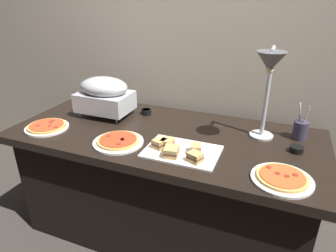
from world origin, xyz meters
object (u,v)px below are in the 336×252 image
sandwich_platter (179,150)px  utensil_holder (300,130)px  sauce_cup_near (146,112)px  pizza_plate_front (118,141)px  chafing_dish (104,94)px  sauce_cup_far (297,149)px  pizza_plate_raised_stand (282,178)px  pizza_plate_center (47,127)px  heat_lamp (269,72)px

sandwich_platter → utensil_holder: bearing=35.8°
sauce_cup_near → pizza_plate_front: bearing=-84.5°
chafing_dish → sandwich_platter: (0.66, -0.32, -0.13)m
sandwich_platter → pizza_plate_front: bearing=-177.2°
sauce_cup_far → pizza_plate_raised_stand: bearing=-101.1°
chafing_dish → pizza_plate_center: size_ratio=1.34×
heat_lamp → sauce_cup_far: size_ratio=7.50×
pizza_plate_front → pizza_plate_center: (-0.53, 0.01, 0.00)m
pizza_plate_center → pizza_plate_raised_stand: bearing=-2.0°
pizza_plate_front → sauce_cup_far: 0.99m
heat_lamp → pizza_plate_front: size_ratio=1.85×
utensil_holder → heat_lamp: bearing=-141.6°
pizza_plate_front → sauce_cup_near: (-0.04, 0.46, 0.01)m
heat_lamp → sauce_cup_near: bearing=167.3°
heat_lamp → sauce_cup_near: 0.91m
heat_lamp → pizza_plate_raised_stand: heat_lamp is taller
pizza_plate_center → sauce_cup_near: bearing=43.4°
heat_lamp → pizza_plate_front: 0.90m
pizza_plate_center → pizza_plate_raised_stand: size_ratio=0.96×
pizza_plate_front → sauce_cup_near: sauce_cup_near is taller
heat_lamp → sauce_cup_near: heat_lamp is taller
utensil_holder → sandwich_platter: bearing=-144.2°
heat_lamp → pizza_plate_raised_stand: bearing=-67.3°
sandwich_platter → sauce_cup_near: sandwich_platter is taller
chafing_dish → pizza_plate_raised_stand: size_ratio=1.29×
pizza_plate_raised_stand → sauce_cup_far: sauce_cup_far is taller
sauce_cup_far → heat_lamp: bearing=176.6°
sauce_cup_near → sauce_cup_far: size_ratio=0.98×
heat_lamp → sauce_cup_far: bearing=-3.4°
heat_lamp → pizza_plate_front: bearing=-159.4°
pizza_plate_raised_stand → utensil_holder: (0.07, 0.49, 0.05)m
pizza_plate_front → pizza_plate_raised_stand: size_ratio=1.03×
chafing_dish → sauce_cup_near: bearing=25.5°
chafing_dish → sauce_cup_far: bearing=-3.2°
utensil_holder → pizza_plate_raised_stand: bearing=-98.6°
chafing_dish → sauce_cup_near: size_ratio=5.15×
pizza_plate_raised_stand → sauce_cup_far: bearing=78.9°
sauce_cup_far → sandwich_platter: bearing=-156.6°
sandwich_platter → utensil_holder: size_ratio=1.77×
heat_lamp → pizza_plate_raised_stand: (0.14, -0.32, -0.41)m
chafing_dish → sauce_cup_near: 0.31m
sauce_cup_near → pizza_plate_center: bearing=-136.6°
pizza_plate_center → pizza_plate_raised_stand: 1.41m
pizza_plate_front → heat_lamp: bearing=20.6°
pizza_plate_front → pizza_plate_center: same height
chafing_dish → sauce_cup_far: (1.25, -0.07, -0.14)m
pizza_plate_raised_stand → sandwich_platter: size_ratio=0.70×
heat_lamp → chafing_dish: bearing=176.8°
pizza_plate_center → heat_lamp: bearing=12.2°
heat_lamp → sandwich_platter: heat_lamp is taller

